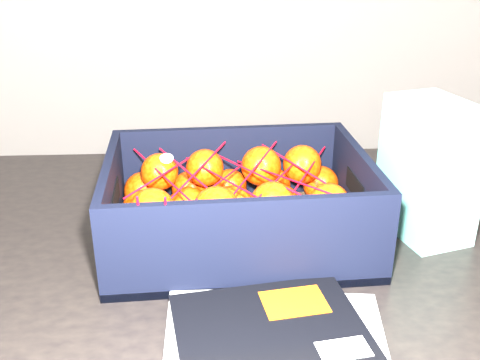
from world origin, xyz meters
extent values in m
cube|color=black|center=(0.06, 0.15, 0.73)|extent=(1.24, 0.86, 0.04)
cylinder|color=black|center=(0.61, 0.50, 0.35)|extent=(0.06, 0.06, 0.71)
cube|color=#DB5B0B|center=(0.09, 0.01, 0.77)|extent=(0.08, 0.06, 0.00)
cube|color=white|center=(0.12, -0.08, 0.77)|extent=(0.06, 0.04, 0.00)
cube|color=brown|center=(0.04, 0.19, 0.76)|extent=(0.37, 0.28, 0.01)
cube|color=black|center=(0.04, 0.33, 0.82)|extent=(0.37, 0.01, 0.13)
cube|color=black|center=(0.04, 0.06, 0.82)|extent=(0.37, 0.01, 0.13)
cube|color=black|center=(-0.14, 0.19, 0.82)|extent=(0.01, 0.25, 0.13)
cube|color=black|center=(0.22, 0.19, 0.82)|extent=(0.01, 0.25, 0.13)
sphere|color=red|center=(-0.10, 0.10, 0.79)|extent=(0.06, 0.06, 0.06)
sphere|color=red|center=(-0.11, 0.16, 0.79)|extent=(0.06, 0.06, 0.06)
sphere|color=red|center=(-0.10, 0.22, 0.79)|extent=(0.06, 0.06, 0.06)
sphere|color=red|center=(-0.10, 0.29, 0.79)|extent=(0.06, 0.06, 0.06)
sphere|color=red|center=(-0.03, 0.09, 0.79)|extent=(0.06, 0.06, 0.06)
sphere|color=red|center=(-0.03, 0.16, 0.79)|extent=(0.06, 0.06, 0.06)
sphere|color=red|center=(-0.03, 0.22, 0.79)|extent=(0.06, 0.06, 0.06)
sphere|color=red|center=(-0.03, 0.29, 0.79)|extent=(0.06, 0.06, 0.06)
sphere|color=red|center=(0.04, 0.10, 0.79)|extent=(0.06, 0.06, 0.06)
sphere|color=red|center=(0.04, 0.16, 0.79)|extent=(0.06, 0.06, 0.06)
sphere|color=red|center=(0.04, 0.23, 0.79)|extent=(0.06, 0.06, 0.06)
sphere|color=red|center=(0.04, 0.29, 0.79)|extent=(0.05, 0.05, 0.05)
sphere|color=red|center=(0.11, 0.10, 0.79)|extent=(0.06, 0.06, 0.06)
sphere|color=red|center=(0.11, 0.16, 0.79)|extent=(0.06, 0.06, 0.06)
sphere|color=red|center=(0.11, 0.22, 0.79)|extent=(0.06, 0.06, 0.06)
sphere|color=red|center=(0.11, 0.29, 0.79)|extent=(0.06, 0.06, 0.06)
sphere|color=red|center=(0.18, 0.09, 0.79)|extent=(0.05, 0.05, 0.05)
sphere|color=red|center=(0.18, 0.16, 0.79)|extent=(0.06, 0.06, 0.06)
sphere|color=red|center=(0.18, 0.22, 0.79)|extent=(0.06, 0.06, 0.06)
sphere|color=red|center=(0.19, 0.29, 0.79)|extent=(0.06, 0.06, 0.06)
sphere|color=red|center=(-0.08, 0.13, 0.84)|extent=(0.06, 0.06, 0.06)
sphere|color=red|center=(-0.07, 0.26, 0.84)|extent=(0.06, 0.06, 0.06)
sphere|color=red|center=(0.01, 0.12, 0.84)|extent=(0.06, 0.06, 0.06)
sphere|color=red|center=(0.00, 0.26, 0.84)|extent=(0.06, 0.06, 0.06)
sphere|color=red|center=(0.08, 0.13, 0.84)|extent=(0.06, 0.06, 0.06)
sphere|color=red|center=(0.08, 0.26, 0.84)|extent=(0.06, 0.06, 0.06)
sphere|color=red|center=(0.16, 0.12, 0.84)|extent=(0.06, 0.06, 0.06)
sphere|color=red|center=(0.15, 0.26, 0.84)|extent=(0.06, 0.06, 0.06)
cylinder|color=red|center=(-0.06, 0.20, 0.85)|extent=(0.10, 0.19, 0.02)
cylinder|color=red|center=(-0.02, 0.19, 0.85)|extent=(0.10, 0.19, 0.02)
cylinder|color=red|center=(0.02, 0.19, 0.85)|extent=(0.10, 0.19, 0.01)
cylinder|color=red|center=(0.06, 0.20, 0.86)|extent=(0.10, 0.19, 0.01)
cylinder|color=red|center=(0.10, 0.19, 0.85)|extent=(0.10, 0.19, 0.03)
cylinder|color=red|center=(0.14, 0.20, 0.85)|extent=(0.10, 0.19, 0.02)
cylinder|color=red|center=(-0.06, 0.20, 0.86)|extent=(0.10, 0.19, 0.02)
cylinder|color=red|center=(-0.02, 0.19, 0.86)|extent=(0.10, 0.19, 0.02)
cylinder|color=red|center=(0.02, 0.19, 0.85)|extent=(0.10, 0.19, 0.02)
cylinder|color=red|center=(0.06, 0.19, 0.86)|extent=(0.10, 0.19, 0.02)
cylinder|color=red|center=(0.10, 0.19, 0.85)|extent=(0.10, 0.19, 0.02)
cylinder|color=red|center=(0.14, 0.20, 0.85)|extent=(0.10, 0.19, 0.01)
cylinder|color=red|center=(-0.09, 0.07, 0.85)|extent=(0.00, 0.03, 0.09)
cylinder|color=red|center=(-0.06, 0.07, 0.85)|extent=(0.01, 0.04, 0.08)
cube|color=silver|center=(0.32, 0.19, 0.85)|extent=(0.12, 0.15, 0.20)
camera|label=1|loc=(-0.03, -0.53, 1.17)|focal=42.24mm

